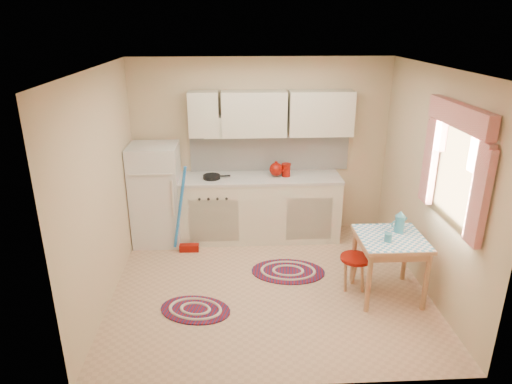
% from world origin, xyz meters
% --- Properties ---
extents(room_shell, '(3.64, 3.60, 2.52)m').
position_xyz_m(room_shell, '(0.16, 0.24, 1.60)').
color(room_shell, tan).
rests_on(room_shell, ground).
extents(fridge, '(0.65, 0.60, 1.40)m').
position_xyz_m(fridge, '(-1.46, 1.25, 0.70)').
color(fridge, silver).
rests_on(fridge, ground).
extents(broom, '(0.28, 0.12, 1.20)m').
position_xyz_m(broom, '(-1.02, 0.90, 0.60)').
color(broom, blue).
rests_on(broom, ground).
extents(base_cabinets, '(2.25, 0.60, 0.88)m').
position_xyz_m(base_cabinets, '(-0.05, 1.30, 0.44)').
color(base_cabinets, beige).
rests_on(base_cabinets, ground).
extents(countertop, '(2.27, 0.62, 0.04)m').
position_xyz_m(countertop, '(-0.05, 1.30, 0.90)').
color(countertop, '#B8B6AF').
rests_on(countertop, base_cabinets).
extents(frying_pan, '(0.26, 0.26, 0.05)m').
position_xyz_m(frying_pan, '(-0.69, 1.25, 0.94)').
color(frying_pan, black).
rests_on(frying_pan, countertop).
extents(red_kettle, '(0.26, 0.25, 0.21)m').
position_xyz_m(red_kettle, '(0.19, 1.30, 1.02)').
color(red_kettle, maroon).
rests_on(red_kettle, countertop).
extents(red_canister, '(0.15, 0.15, 0.16)m').
position_xyz_m(red_canister, '(0.33, 1.30, 1.00)').
color(red_canister, maroon).
rests_on(red_canister, countertop).
extents(table, '(0.72, 0.72, 0.72)m').
position_xyz_m(table, '(1.32, -0.26, 0.36)').
color(table, tan).
rests_on(table, ground).
extents(stool, '(0.45, 0.45, 0.42)m').
position_xyz_m(stool, '(0.98, -0.13, 0.21)').
color(stool, maroon).
rests_on(stool, ground).
extents(coffee_pot, '(0.16, 0.14, 0.27)m').
position_xyz_m(coffee_pot, '(1.44, -0.14, 0.85)').
color(coffee_pot, teal).
rests_on(coffee_pot, table).
extents(mug, '(0.10, 0.10, 0.10)m').
position_xyz_m(mug, '(1.24, -0.36, 0.77)').
color(mug, teal).
rests_on(mug, table).
extents(rug_center, '(0.98, 0.72, 0.02)m').
position_xyz_m(rug_center, '(0.26, 0.28, 0.01)').
color(rug_center, maroon).
rests_on(rug_center, ground).
extents(rug_left, '(0.88, 0.70, 0.02)m').
position_xyz_m(rug_left, '(-0.84, -0.47, 0.01)').
color(rug_left, maroon).
rests_on(rug_left, ground).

